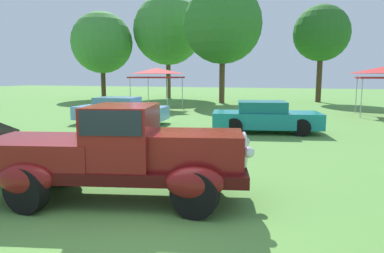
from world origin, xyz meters
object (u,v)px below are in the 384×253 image
show_car_skyblue (120,111)px  feature_pickup_truck (119,152)px  canopy_tent_left_field (157,72)px  show_car_teal (265,117)px

show_car_skyblue → feature_pickup_truck: bearing=-59.4°
feature_pickup_truck → show_car_skyblue: (-5.23, 8.83, -0.27)m
feature_pickup_truck → show_car_skyblue: 10.26m
feature_pickup_truck → canopy_tent_left_field: canopy_tent_left_field is taller
show_car_skyblue → canopy_tent_left_field: 7.07m
feature_pickup_truck → show_car_teal: 8.55m
feature_pickup_truck → show_car_skyblue: bearing=120.6°
show_car_skyblue → canopy_tent_left_field: size_ratio=1.54×
feature_pickup_truck → show_car_teal: size_ratio=1.09×
show_car_teal → canopy_tent_left_field: canopy_tent_left_field is taller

